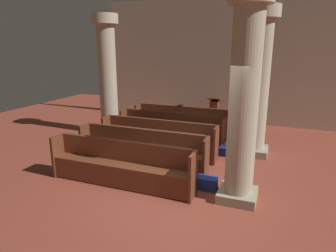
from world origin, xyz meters
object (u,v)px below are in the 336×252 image
at_px(lectern, 214,115).
at_px(kneeler_box_blue, 207,183).
at_px(pew_row_1, 171,128).
at_px(kneeler_box_navy, 226,151).
at_px(pew_row_4, 120,163).
at_px(pillar_aisle_side, 258,81).
at_px(pew_row_0, 182,120).
at_px(pew_row_2, 158,137).
at_px(pillar_aisle_rear, 244,97).
at_px(pillar_far_side, 108,74).
at_px(hymn_book, 180,105).
at_px(pew_row_3, 142,148).

distance_m(lectern, kneeler_box_blue, 4.84).
bearing_deg(pew_row_1, kneeler_box_navy, -12.37).
bearing_deg(pew_row_4, pillar_aisle_side, 51.30).
xyz_separation_m(pew_row_0, pew_row_4, (0.00, -3.90, 0.00)).
bearing_deg(pew_row_2, kneeler_box_navy, 19.42).
bearing_deg(pillar_aisle_side, pillar_aisle_rear, -90.00).
relative_size(pew_row_4, pillar_far_side, 0.84).
distance_m(pew_row_2, lectern, 3.35).
relative_size(pillar_aisle_rear, hymn_book, 20.26).
bearing_deg(kneeler_box_navy, pillar_aisle_rear, -74.09).
bearing_deg(pillar_aisle_rear, pew_row_0, 122.99).
height_order(pillar_far_side, pillar_aisle_rear, same).
xyz_separation_m(pew_row_2, pew_row_4, (0.00, -1.95, 0.00)).
bearing_deg(hymn_book, lectern, 52.14).
height_order(pew_row_1, pillar_aisle_rear, pillar_aisle_rear).
distance_m(pillar_aisle_rear, lectern, 5.40).
distance_m(pillar_far_side, kneeler_box_navy, 4.47).
bearing_deg(kneeler_box_blue, pew_row_3, 163.89).
height_order(pew_row_0, kneeler_box_navy, pew_row_0).
relative_size(kneeler_box_navy, kneeler_box_blue, 0.81).
distance_m(pew_row_3, pillar_aisle_rear, 2.86).
xyz_separation_m(lectern, kneeler_box_navy, (0.95, -2.66, -0.34)).
bearing_deg(pillar_aisle_rear, kneeler_box_blue, 162.03).
distance_m(pillar_far_side, pillar_aisle_rear, 5.55).
bearing_deg(pew_row_0, pew_row_2, -90.00).
distance_m(pew_row_1, hymn_book, 1.25).
xyz_separation_m(pew_row_1, pillar_aisle_rear, (2.36, -2.65, 1.46)).
relative_size(pew_row_2, pew_row_3, 1.00).
bearing_deg(hymn_book, kneeler_box_blue, -63.21).
bearing_deg(pillar_far_side, kneeler_box_navy, -10.28).
distance_m(kneeler_box_navy, kneeler_box_blue, 2.07).
bearing_deg(pillar_far_side, pew_row_3, -44.98).
height_order(pillar_aisle_side, pillar_aisle_rear, same).
distance_m(pew_row_2, pillar_far_side, 3.04).
height_order(pew_row_2, pillar_aisle_rear, pillar_aisle_rear).
bearing_deg(pillar_aisle_rear, kneeler_box_navy, 105.91).
distance_m(lectern, hymn_book, 1.50).
relative_size(pew_row_1, hymn_book, 17.06).
xyz_separation_m(pew_row_2, kneeler_box_blue, (1.71, -1.47, -0.37)).
bearing_deg(pew_row_0, hymn_book, 120.92).
bearing_deg(pew_row_3, pew_row_1, 90.00).
bearing_deg(pew_row_4, pillar_aisle_rear, 6.59).
height_order(pew_row_1, lectern, lectern).
xyz_separation_m(pew_row_3, pillar_far_side, (-2.31, 2.30, 1.46)).
bearing_deg(lectern, kneeler_box_navy, -70.39).
distance_m(hymn_book, kneeler_box_navy, 2.52).
distance_m(pillar_far_side, kneeler_box_blue, 5.22).
relative_size(pew_row_1, pew_row_4, 1.00).
height_order(pew_row_4, kneeler_box_blue, pew_row_4).
xyz_separation_m(pew_row_1, pew_row_4, (0.00, -2.93, 0.00)).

